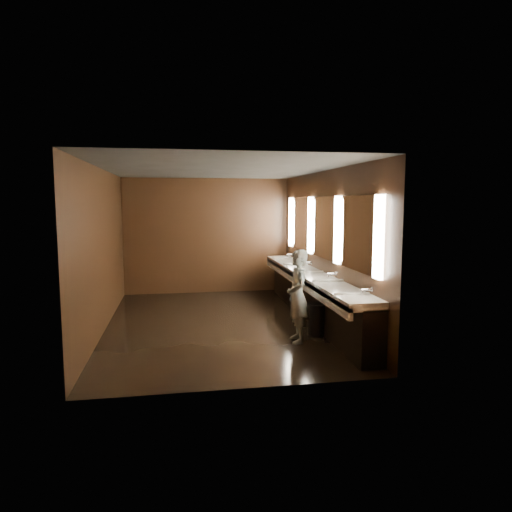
# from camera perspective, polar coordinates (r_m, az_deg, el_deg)

# --- Properties ---
(floor) EXTENTS (6.00, 6.00, 0.00)m
(floor) POSITION_cam_1_polar(r_m,az_deg,el_deg) (8.51, -4.68, -8.40)
(floor) COLOR black
(floor) RESTS_ON ground
(ceiling) EXTENTS (4.00, 6.00, 0.02)m
(ceiling) POSITION_cam_1_polar(r_m,az_deg,el_deg) (8.24, -4.87, 10.75)
(ceiling) COLOR #2D2D2B
(ceiling) RESTS_ON wall_back
(wall_back) EXTENTS (4.00, 0.02, 2.80)m
(wall_back) POSITION_cam_1_polar(r_m,az_deg,el_deg) (11.24, -6.16, 2.52)
(wall_back) COLOR black
(wall_back) RESTS_ON floor
(wall_front) EXTENTS (4.00, 0.02, 2.80)m
(wall_front) POSITION_cam_1_polar(r_m,az_deg,el_deg) (5.30, -1.84, -2.17)
(wall_front) COLOR black
(wall_front) RESTS_ON floor
(wall_left) EXTENTS (0.02, 6.00, 2.80)m
(wall_left) POSITION_cam_1_polar(r_m,az_deg,el_deg) (8.32, -18.62, 0.73)
(wall_left) COLOR black
(wall_left) RESTS_ON floor
(wall_right) EXTENTS (0.02, 6.00, 2.80)m
(wall_right) POSITION_cam_1_polar(r_m,az_deg,el_deg) (8.67, 8.51, 1.24)
(wall_right) COLOR black
(wall_right) RESTS_ON floor
(sink_counter) EXTENTS (0.55, 5.40, 1.01)m
(sink_counter) POSITION_cam_1_polar(r_m,az_deg,el_deg) (8.74, 7.11, -4.69)
(sink_counter) COLOR black
(sink_counter) RESTS_ON floor
(mirror_band) EXTENTS (0.06, 5.03, 1.15)m
(mirror_band) POSITION_cam_1_polar(r_m,az_deg,el_deg) (8.64, 8.43, 3.55)
(mirror_band) COLOR white
(mirror_band) RESTS_ON wall_right
(person) EXTENTS (0.36, 0.54, 1.48)m
(person) POSITION_cam_1_polar(r_m,az_deg,el_deg) (7.29, 5.23, -5.01)
(person) COLOR #8FC1D5
(person) RESTS_ON floor
(trash_bin) EXTENTS (0.41, 0.41, 0.54)m
(trash_bin) POSITION_cam_1_polar(r_m,az_deg,el_deg) (7.79, 7.73, -7.82)
(trash_bin) COLOR black
(trash_bin) RESTS_ON floor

